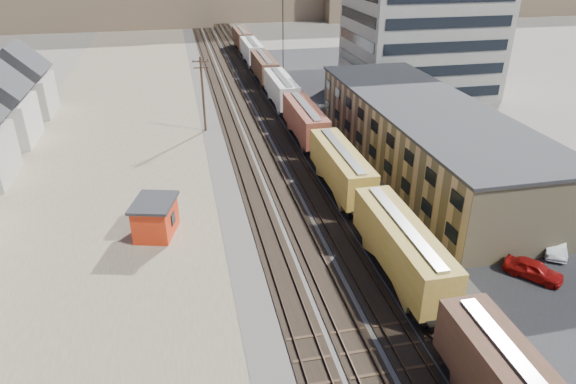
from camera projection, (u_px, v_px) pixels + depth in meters
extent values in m
plane|color=#6B6356|center=(376.00, 328.00, 34.63)|extent=(300.00, 300.00, 0.00)
cube|color=#4C4742|center=(258.00, 110.00, 78.37)|extent=(18.00, 200.00, 0.06)
cube|color=#73654F|center=(117.00, 142.00, 65.85)|extent=(24.00, 180.00, 0.03)
cube|color=#232326|center=(436.00, 132.00, 69.40)|extent=(26.00, 120.00, 0.04)
cube|color=black|center=(225.00, 111.00, 77.40)|extent=(2.60, 200.00, 0.08)
cube|color=#38281E|center=(221.00, 111.00, 77.21)|extent=(0.08, 200.00, 0.16)
cube|color=#38281E|center=(230.00, 110.00, 77.48)|extent=(0.08, 200.00, 0.16)
cube|color=black|center=(245.00, 110.00, 77.96)|extent=(2.60, 200.00, 0.08)
cube|color=#38281E|center=(240.00, 109.00, 77.77)|extent=(0.08, 200.00, 0.16)
cube|color=#38281E|center=(250.00, 109.00, 78.04)|extent=(0.08, 200.00, 0.16)
cube|color=black|center=(264.00, 109.00, 78.53)|extent=(2.60, 200.00, 0.08)
cube|color=#38281E|center=(260.00, 108.00, 78.34)|extent=(0.08, 200.00, 0.16)
cube|color=#38281E|center=(269.00, 108.00, 78.61)|extent=(0.08, 200.00, 0.16)
cube|color=black|center=(282.00, 108.00, 79.06)|extent=(2.60, 200.00, 0.08)
cube|color=#38281E|center=(278.00, 107.00, 78.87)|extent=(0.08, 200.00, 0.16)
cube|color=#38281E|center=(287.00, 106.00, 79.14)|extent=(0.08, 200.00, 0.16)
cube|color=black|center=(467.00, 364.00, 30.70)|extent=(2.20, 2.20, 0.90)
cube|color=#B7B7B2|center=(534.00, 380.00, 24.50)|extent=(0.90, 12.32, 0.16)
cube|color=black|center=(429.00, 310.00, 35.12)|extent=(2.20, 2.20, 0.90)
cube|color=black|center=(375.00, 235.00, 44.00)|extent=(2.20, 2.20, 0.90)
cube|color=#B3982F|center=(402.00, 245.00, 38.60)|extent=(3.00, 13.34, 3.40)
cube|color=#B7B7B2|center=(404.00, 224.00, 37.80)|extent=(0.90, 12.32, 0.16)
cube|color=black|center=(356.00, 208.00, 48.42)|extent=(2.20, 2.20, 0.90)
cube|color=black|center=(326.00, 166.00, 57.30)|extent=(2.20, 2.20, 0.90)
cube|color=#B3982F|center=(341.00, 166.00, 51.90)|extent=(3.00, 13.34, 3.40)
cube|color=#B7B7B2|center=(342.00, 150.00, 51.10)|extent=(0.90, 12.32, 0.16)
cube|color=black|center=(315.00, 149.00, 61.72)|extent=(2.20, 2.20, 0.90)
cube|color=black|center=(296.00, 123.00, 70.60)|extent=(2.20, 2.20, 0.90)
cube|color=brown|center=(305.00, 119.00, 65.20)|extent=(3.00, 13.34, 3.40)
cube|color=#B7B7B2|center=(305.00, 106.00, 64.40)|extent=(0.90, 12.33, 0.16)
cube|color=black|center=(288.00, 112.00, 75.02)|extent=(2.20, 2.20, 0.90)
cube|color=black|center=(275.00, 93.00, 83.90)|extent=(2.20, 2.20, 0.90)
cube|color=silver|center=(281.00, 88.00, 78.50)|extent=(3.00, 13.34, 3.40)
cube|color=#B7B7B2|center=(281.00, 77.00, 77.70)|extent=(0.90, 12.33, 0.16)
cube|color=black|center=(270.00, 85.00, 88.32)|extent=(2.20, 2.20, 0.90)
cube|color=black|center=(260.00, 72.00, 97.20)|extent=(2.20, 2.20, 0.90)
cube|color=#4A331F|center=(264.00, 66.00, 91.80)|extent=(3.00, 13.34, 3.40)
cube|color=#B7B7B2|center=(264.00, 56.00, 91.00)|extent=(0.90, 12.32, 0.16)
cube|color=black|center=(256.00, 66.00, 101.62)|extent=(2.20, 2.20, 0.90)
cube|color=black|center=(249.00, 56.00, 110.50)|extent=(2.20, 2.20, 0.90)
cube|color=silver|center=(252.00, 50.00, 105.10)|extent=(3.00, 13.34, 3.40)
cube|color=#B7B7B2|center=(251.00, 41.00, 104.30)|extent=(0.90, 12.32, 0.16)
cube|color=black|center=(245.00, 51.00, 114.92)|extent=(2.20, 2.20, 0.90)
cube|color=black|center=(240.00, 43.00, 123.80)|extent=(2.20, 2.20, 0.90)
cube|color=#4A331F|center=(242.00, 37.00, 118.40)|extent=(3.00, 13.34, 3.40)
cube|color=#B7B7B2|center=(242.00, 29.00, 117.61)|extent=(0.90, 12.32, 0.16)
cube|color=tan|center=(424.00, 137.00, 57.78)|extent=(12.00, 40.00, 7.00)
cube|color=#2D2D30|center=(428.00, 106.00, 56.17)|extent=(12.40, 40.40, 0.30)
cube|color=black|center=(372.00, 152.00, 57.21)|extent=(0.12, 36.00, 1.20)
cube|color=black|center=(374.00, 126.00, 55.88)|extent=(0.12, 36.00, 1.20)
cube|color=#9E998E|center=(420.00, 37.00, 84.03)|extent=(22.00, 18.00, 18.00)
cube|color=black|center=(356.00, 39.00, 81.94)|extent=(0.12, 16.00, 16.00)
cube|color=black|center=(447.00, 47.00, 76.11)|extent=(20.00, 0.12, 16.00)
cylinder|color=#382619|center=(203.00, 95.00, 67.55)|extent=(0.32, 0.32, 10.00)
cube|color=#382619|center=(201.00, 61.00, 65.59)|extent=(2.20, 0.14, 0.14)
cube|color=#382619|center=(201.00, 68.00, 65.95)|extent=(1.90, 0.14, 0.14)
cylinder|color=black|center=(205.00, 60.00, 65.64)|extent=(0.08, 0.08, 0.22)
cylinder|color=black|center=(283.00, 37.00, 84.25)|extent=(0.16, 0.16, 18.00)
cube|color=#B7B2A8|center=(0.00, 122.00, 64.62)|extent=(8.00, 8.00, 5.50)
cube|color=#9E998E|center=(23.00, 96.00, 75.12)|extent=(8.00, 8.00, 5.50)
cube|color=#2D2D30|center=(17.00, 71.00, 73.49)|extent=(8.15, 8.16, 8.15)
cube|color=red|center=(156.00, 219.00, 44.92)|extent=(4.01, 4.72, 3.05)
cube|color=#2D2D30|center=(153.00, 203.00, 44.20)|extent=(4.51, 5.22, 0.25)
cube|color=black|center=(173.00, 218.00, 44.80)|extent=(0.37, 1.01, 1.02)
imported|color=#A8110F|center=(534.00, 270.00, 39.41)|extent=(4.10, 4.42, 1.47)
imported|color=white|center=(553.00, 243.00, 42.81)|extent=(3.62, 4.72, 1.49)
imported|color=navy|center=(389.00, 85.00, 88.36)|extent=(4.85, 6.20, 1.57)
imported|color=white|center=(451.00, 117.00, 72.75)|extent=(3.36, 5.08, 1.61)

